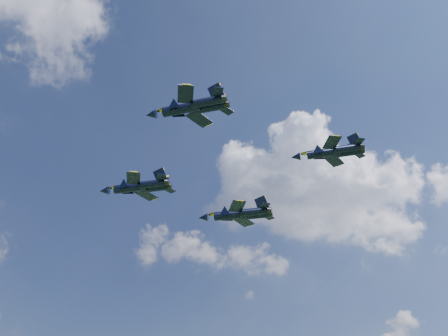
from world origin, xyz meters
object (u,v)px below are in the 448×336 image
jet_lead (128,188)px  jet_slot (321,153)px  jet_left (179,109)px  jet_right (228,215)px

jet_lead → jet_slot: size_ratio=1.11×
jet_lead → jet_slot: 39.89m
jet_slot → jet_left: bearing=133.6°
jet_slot → jet_lead: bearing=89.2°
jet_lead → jet_right: jet_lead is taller
jet_left → jet_right: size_ratio=0.87×
jet_lead → jet_right: (23.90, -3.89, -0.33)m
jet_left → jet_slot: bearing=-44.5°
jet_left → jet_slot: 29.77m
jet_lead → jet_right: bearing=-46.7°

